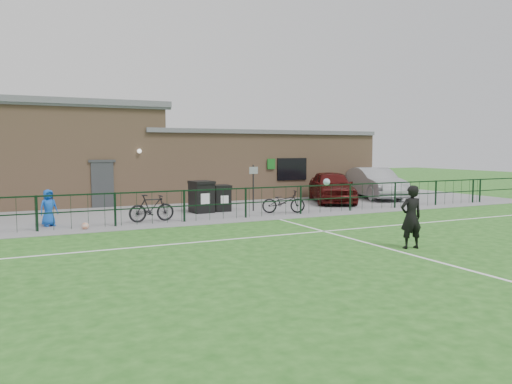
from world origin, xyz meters
name	(u,v)px	position (x,y,z in m)	size (l,w,h in m)	color
ground	(347,262)	(0.00, 0.00, 0.00)	(90.00, 90.00, 0.00)	#215719
paving_strip	(180,205)	(0.00, 13.50, 0.01)	(34.00, 13.00, 0.02)	slate
pitch_line_touch	(224,220)	(0.00, 7.80, 0.00)	(28.00, 0.10, 0.01)	white
pitch_line_mid	(270,236)	(0.00, 4.00, 0.00)	(28.00, 0.10, 0.01)	white
pitch_line_perp	(410,254)	(2.00, 0.00, 0.00)	(0.10, 16.00, 0.01)	white
perimeter_fence	(222,204)	(0.00, 8.00, 0.60)	(28.00, 0.10, 1.20)	black
wheelie_bin_left	(202,198)	(-0.02, 10.26, 0.64)	(0.82, 0.93, 1.25)	black
wheelie_bin_right	(221,199)	(0.90, 10.35, 0.54)	(0.69, 0.78, 1.04)	black
sign_post	(253,188)	(2.16, 9.75, 1.02)	(0.06, 0.06, 2.00)	black
car_maroon	(332,187)	(7.17, 11.14, 0.82)	(1.88, 4.67, 1.59)	#4A0E0D
car_silver	(374,183)	(10.49, 11.95, 0.85)	(1.76, 5.04, 1.66)	#9B9DA2
bicycle_d	(152,208)	(-2.59, 8.52, 0.53)	(0.48, 1.69, 1.02)	black
bicycle_e	(284,202)	(3.01, 8.59, 0.49)	(0.63, 1.80, 0.95)	black
spectator_child	(49,208)	(-6.08, 9.01, 0.66)	(0.63, 0.41, 1.28)	blue
goalkeeper_kick	(409,216)	(2.55, 0.69, 0.88)	(0.99, 3.67, 1.75)	black
ball_ground	(85,226)	(-5.03, 7.78, 0.12)	(0.24, 0.24, 0.24)	silver
clubhouse	(146,158)	(-0.88, 16.50, 2.22)	(24.25, 5.40, 4.96)	#A17B5A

